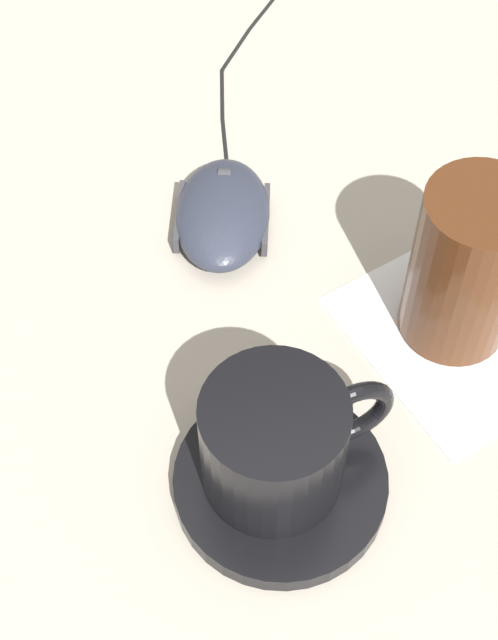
{
  "coord_description": "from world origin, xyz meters",
  "views": [
    {
      "loc": [
        -0.12,
        -0.31,
        0.53
      ],
      "look_at": [
        -0.04,
        0.03,
        0.03
      ],
      "focal_mm": 55.0,
      "sensor_mm": 36.0,
      "label": 1
    }
  ],
  "objects_px": {
    "saucer": "(280,483)",
    "computer_mouse": "(223,214)",
    "coffee_cup": "(278,442)",
    "drinking_glass": "(467,267)"
  },
  "relations": [
    {
      "from": "saucer",
      "to": "coffee_cup",
      "type": "relative_size",
      "value": 1.1
    },
    {
      "from": "saucer",
      "to": "drinking_glass",
      "type": "relative_size",
      "value": 1.07
    },
    {
      "from": "coffee_cup",
      "to": "drinking_glass",
      "type": "relative_size",
      "value": 0.97
    },
    {
      "from": "coffee_cup",
      "to": "computer_mouse",
      "type": "distance_m",
      "value": 0.2
    },
    {
      "from": "drinking_glass",
      "to": "saucer",
      "type": "bearing_deg",
      "value": -147.63
    },
    {
      "from": "saucer",
      "to": "coffee_cup",
      "type": "xyz_separation_m",
      "value": [
        -0.0,
        0.0,
        0.04
      ]
    },
    {
      "from": "computer_mouse",
      "to": "saucer",
      "type": "bearing_deg",
      "value": -93.11
    },
    {
      "from": "saucer",
      "to": "computer_mouse",
      "type": "height_order",
      "value": "computer_mouse"
    },
    {
      "from": "saucer",
      "to": "computer_mouse",
      "type": "bearing_deg",
      "value": 86.89
    },
    {
      "from": "coffee_cup",
      "to": "computer_mouse",
      "type": "height_order",
      "value": "coffee_cup"
    }
  ]
}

